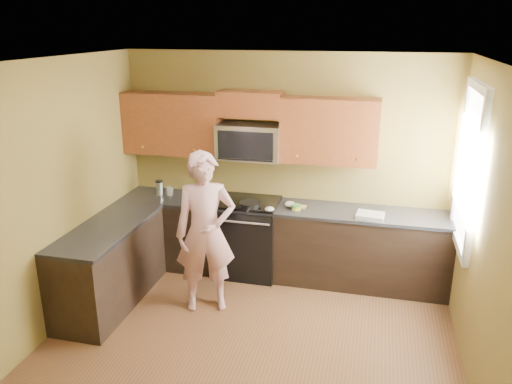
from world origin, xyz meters
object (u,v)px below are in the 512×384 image
(frying_pan, at_px, (250,207))
(butter_tub, at_px, (296,210))
(stove, at_px, (247,237))
(travel_mug, at_px, (160,195))
(microwave, at_px, (250,158))
(woman, at_px, (206,233))

(frying_pan, distance_m, butter_tub, 0.55)
(stove, xyz_separation_m, frying_pan, (0.08, -0.19, 0.47))
(stove, relative_size, travel_mug, 4.92)
(stove, relative_size, microwave, 1.25)
(microwave, relative_size, butter_tub, 6.88)
(woman, relative_size, frying_pan, 3.99)
(woman, relative_size, butter_tub, 15.97)
(stove, height_order, woman, woman)
(woman, xyz_separation_m, frying_pan, (0.31, 0.72, 0.07))
(microwave, xyz_separation_m, woman, (-0.22, -1.03, -0.57))
(microwave, relative_size, woman, 0.43)
(stove, bearing_deg, travel_mug, 177.99)
(butter_tub, bearing_deg, stove, 172.07)
(microwave, height_order, frying_pan, microwave)
(microwave, bearing_deg, stove, -90.00)
(stove, distance_m, butter_tub, 0.77)
(woman, relative_size, travel_mug, 9.13)
(stove, distance_m, travel_mug, 1.25)
(butter_tub, xyz_separation_m, travel_mug, (-1.78, 0.13, 0.00))
(butter_tub, distance_m, travel_mug, 1.79)
(woman, distance_m, frying_pan, 0.78)
(woman, bearing_deg, microwave, 57.05)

